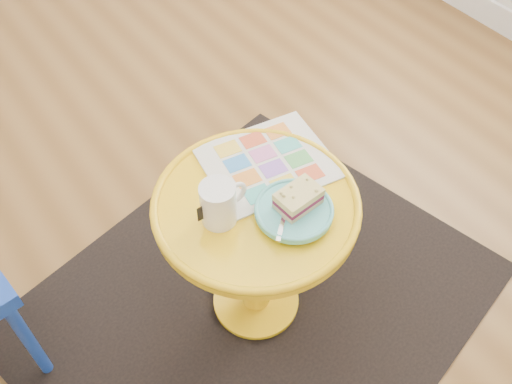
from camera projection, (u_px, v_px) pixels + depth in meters
floor at (125, 245)px, 1.89m from camera, size 4.00×4.00×0.00m
rug at (256, 301)px, 1.75m from camera, size 1.51×1.36×0.01m
side_table at (256, 236)px, 1.48m from camera, size 0.51×0.51×0.48m
newspaper at (268, 162)px, 1.46m from camera, size 0.36×0.32×0.01m
mug at (219, 202)px, 1.30m from camera, size 0.12×0.08×0.11m
plate at (294, 211)px, 1.34m from camera, size 0.19×0.19×0.02m
cake_slice at (298, 198)px, 1.33m from camera, size 0.11×0.08×0.05m
fork at (285, 214)px, 1.32m from camera, size 0.12×0.11×0.00m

